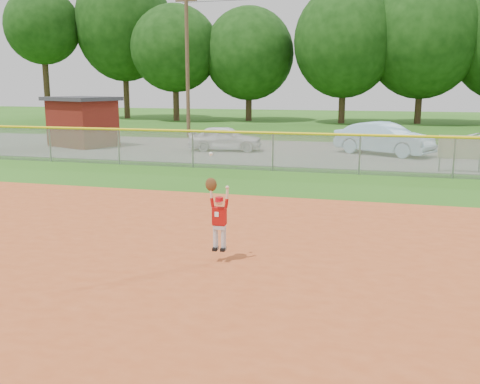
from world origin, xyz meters
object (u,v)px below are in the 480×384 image
at_px(utility_shed, 82,121).
at_px(ballplayer, 218,215).
at_px(car_white_a, 225,138).
at_px(car_blue, 384,139).
at_px(sponsor_sign, 460,148).

height_order(utility_shed, ballplayer, utility_shed).
distance_m(car_white_a, utility_shed, 8.12).
relative_size(car_white_a, car_blue, 0.80).
distance_m(car_blue, ballplayer, 17.46).
xyz_separation_m(car_blue, utility_shed, (-15.88, -0.58, 0.58)).
height_order(utility_shed, sponsor_sign, utility_shed).
distance_m(utility_shed, ballplayer, 21.06).
bearing_deg(ballplayer, car_blue, 80.22).
relative_size(car_white_a, utility_shed, 0.85).
relative_size(utility_shed, ballplayer, 2.32).
height_order(car_white_a, sponsor_sign, sponsor_sign).
bearing_deg(ballplayer, car_white_a, 106.15).
distance_m(car_white_a, ballplayer, 17.36).
xyz_separation_m(utility_shed, sponsor_sign, (18.74, -4.08, -0.42)).
relative_size(sponsor_sign, ballplayer, 0.87).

